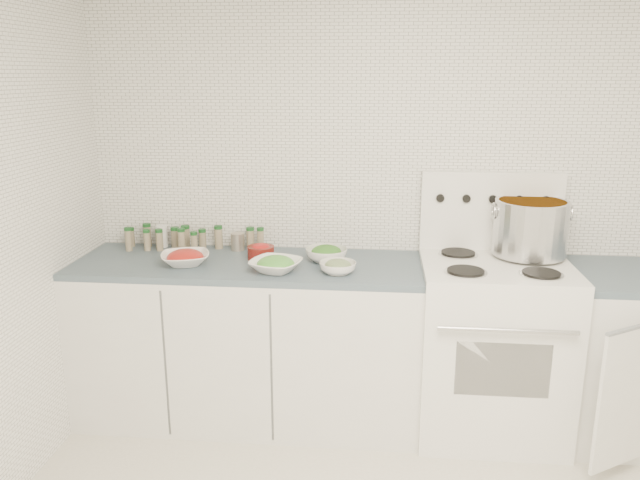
# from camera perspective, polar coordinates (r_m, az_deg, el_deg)

# --- Properties ---
(room_walls) EXTENTS (3.54, 3.04, 2.52)m
(room_walls) POSITION_cam_1_polar(r_m,az_deg,el_deg) (1.97, 9.28, 5.55)
(room_walls) COLOR white
(room_walls) RESTS_ON ground
(counter_left) EXTENTS (1.85, 0.62, 0.90)m
(counter_left) POSITION_cam_1_polar(r_m,az_deg,el_deg) (3.51, -6.44, -9.05)
(counter_left) COLOR white
(counter_left) RESTS_ON ground
(stove) EXTENTS (0.76, 0.70, 1.36)m
(stove) POSITION_cam_1_polar(r_m,az_deg,el_deg) (3.47, 15.36, -8.96)
(stove) COLOR white
(stove) RESTS_ON ground
(stock_pot) EXTENTS (0.40, 0.38, 0.29)m
(stock_pot) POSITION_cam_1_polar(r_m,az_deg,el_deg) (3.45, 18.68, 1.25)
(stock_pot) COLOR silver
(stock_pot) RESTS_ON stove
(bowl_tomato) EXTENTS (0.32, 0.32, 0.08)m
(bowl_tomato) POSITION_cam_1_polar(r_m,az_deg,el_deg) (3.36, -12.22, -1.61)
(bowl_tomato) COLOR white
(bowl_tomato) RESTS_ON counter_left
(bowl_snowpea) EXTENTS (0.32, 0.32, 0.08)m
(bowl_snowpea) POSITION_cam_1_polar(r_m,az_deg,el_deg) (3.17, -4.07, -2.26)
(bowl_snowpea) COLOR white
(bowl_snowpea) RESTS_ON counter_left
(bowl_broccoli) EXTENTS (0.29, 0.29, 0.09)m
(bowl_broccoli) POSITION_cam_1_polar(r_m,az_deg,el_deg) (3.34, 0.59, -1.24)
(bowl_broccoli) COLOR white
(bowl_broccoli) RESTS_ON counter_left
(bowl_zucchini) EXTENTS (0.22, 0.22, 0.07)m
(bowl_zucchini) POSITION_cam_1_polar(r_m,az_deg,el_deg) (3.14, 1.64, -2.45)
(bowl_zucchini) COLOR white
(bowl_zucchini) RESTS_ON counter_left
(bowl_pepper) EXTENTS (0.14, 0.14, 0.09)m
(bowl_pepper) POSITION_cam_1_polar(r_m,az_deg,el_deg) (3.39, -5.43, -1.04)
(bowl_pepper) COLOR #621510
(bowl_pepper) RESTS_ON counter_left
(salt_canister) EXTENTS (0.08, 0.08, 0.13)m
(salt_canister) POSITION_cam_1_polar(r_m,az_deg,el_deg) (3.72, -14.26, 0.34)
(salt_canister) COLOR white
(salt_canister) RESTS_ON counter_left
(tin_can) EXTENTS (0.09, 0.09, 0.10)m
(tin_can) POSITION_cam_1_polar(r_m,az_deg,el_deg) (3.58, -7.53, -0.15)
(tin_can) COLOR #AFA394
(tin_can) RESTS_ON counter_left
(spice_cluster) EXTENTS (0.81, 0.14, 0.14)m
(spice_cluster) POSITION_cam_1_polar(r_m,az_deg,el_deg) (3.65, -12.26, 0.17)
(spice_cluster) COLOR gray
(spice_cluster) RESTS_ON counter_left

